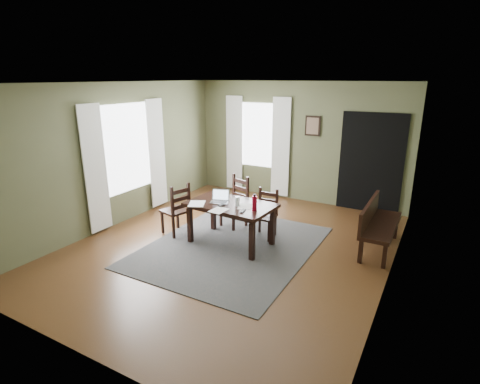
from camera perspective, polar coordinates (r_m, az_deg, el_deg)
The scene contains 24 objects.
ground at distance 6.47m, azimuth -1.30°, elevation -8.37°, with size 5.00×6.00×0.01m.
room_shell at distance 5.92m, azimuth -1.42°, elevation 7.62°, with size 5.02×6.02×2.71m.
rug at distance 6.47m, azimuth -1.30°, elevation -8.28°, with size 2.60×3.20×0.01m.
dining_table at distance 6.35m, azimuth -1.42°, elevation -2.52°, with size 1.50×0.96×0.72m.
chair_end at distance 6.87m, azimuth -9.63°, elevation -2.71°, with size 0.52×0.52×0.97m.
chair_back_left at distance 7.18m, azimuth -0.70°, elevation -1.54°, with size 0.53×0.53×0.98m.
chair_back_right at distance 6.72m, azimuth 3.91°, elevation -3.39°, with size 0.40×0.40×0.87m.
bench at distance 6.61m, azimuth 20.12°, elevation -4.24°, with size 0.47×1.46×0.82m.
laptop at distance 6.40m, azimuth -3.06°, elevation -1.03°, with size 0.37×0.33×0.21m.
computer_mouse at distance 6.19m, azimuth -2.91°, elevation -2.03°, with size 0.06×0.10×0.03m, color #3F3F42.
tv_remote at distance 5.95m, azimuth 0.42°, elevation -2.88°, with size 0.05×0.17×0.02m, color black.
drinking_glass at distance 6.17m, azimuth -0.40°, elevation -1.43°, with size 0.07×0.07×0.16m, color silver.
water_bottle at distance 5.95m, azimuth 2.22°, elevation -1.70°, with size 0.10×0.10×0.27m.
paper_a at distance 6.34m, azimuth -6.61°, elevation -1.78°, with size 0.26×0.33×0.00m, color white.
paper_c at distance 6.17m, azimuth 0.80°, elevation -2.22°, with size 0.23×0.30×0.00m, color white.
paper_e at distance 6.01m, azimuth -3.27°, elevation -2.79°, with size 0.23×0.30×0.00m, color white.
window_left at distance 7.66m, azimuth -16.88°, elevation 6.40°, with size 0.01×1.30×1.70m.
window_back at distance 9.03m, azimuth 2.67°, elevation 8.66°, with size 1.00×0.01×1.50m.
curtain_left_near at distance 7.15m, azimuth -21.19°, elevation 3.19°, with size 0.03×0.48×2.30m.
curtain_left_far at distance 8.26m, azimuth -12.55°, elevation 5.71°, with size 0.03×0.48×2.30m.
curtain_back_left at distance 9.33m, azimuth -0.87°, elevation 7.40°, with size 0.44×0.03×2.30m.
curtain_back_right at distance 8.79m, azimuth 6.21°, elevation 6.69°, with size 0.44×0.03×2.30m.
framed_picture at distance 8.48m, azimuth 11.02°, elevation 9.86°, with size 0.34×0.03×0.44m.
doorway_back at distance 8.30m, azimuth 19.30°, elevation 4.14°, with size 1.30×0.03×2.10m.
Camera 1 is at (2.95, -5.04, 2.79)m, focal length 28.00 mm.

